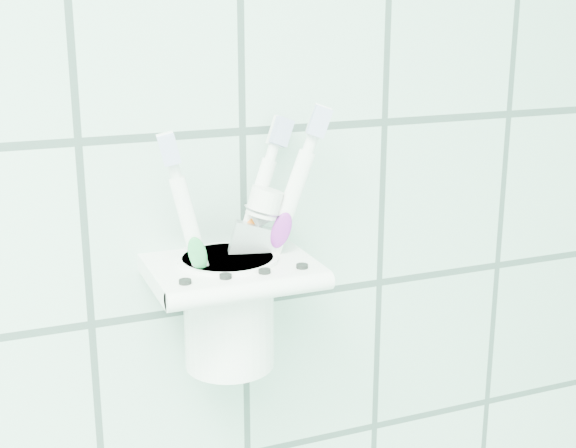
% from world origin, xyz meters
% --- Properties ---
extents(holder_bracket, '(0.13, 0.11, 0.04)m').
position_xyz_m(holder_bracket, '(0.66, 1.15, 1.30)').
color(holder_bracket, white).
rests_on(holder_bracket, wall_back).
extents(cup, '(0.08, 0.08, 0.10)m').
position_xyz_m(cup, '(0.66, 1.16, 1.27)').
color(cup, white).
rests_on(cup, holder_bracket).
extents(toothbrush_pink, '(0.05, 0.02, 0.20)m').
position_xyz_m(toothbrush_pink, '(0.65, 1.14, 1.32)').
color(toothbrush_pink, white).
rests_on(toothbrush_pink, cup).
extents(toothbrush_blue, '(0.08, 0.04, 0.21)m').
position_xyz_m(toothbrush_blue, '(0.64, 1.16, 1.33)').
color(toothbrush_blue, white).
rests_on(toothbrush_blue, cup).
extents(toothbrush_orange, '(0.08, 0.03, 0.22)m').
position_xyz_m(toothbrush_orange, '(0.67, 1.16, 1.33)').
color(toothbrush_orange, white).
rests_on(toothbrush_orange, cup).
extents(toothpaste_tube, '(0.07, 0.04, 0.16)m').
position_xyz_m(toothpaste_tube, '(0.65, 1.16, 1.31)').
color(toothpaste_tube, silver).
rests_on(toothpaste_tube, cup).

